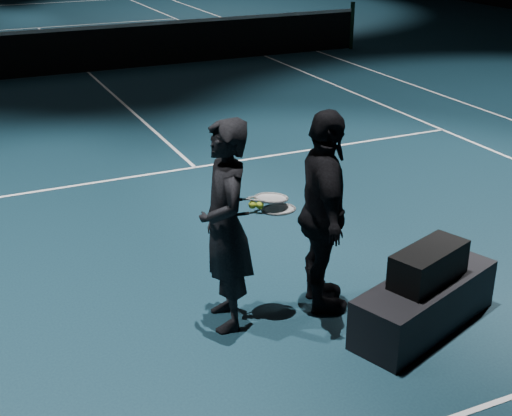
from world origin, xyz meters
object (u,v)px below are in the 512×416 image
(player_bench, at_px, (425,303))
(tennis_balls, at_px, (256,203))
(racket_bag, at_px, (429,265))
(racket_lower, at_px, (279,209))
(player_b, at_px, (324,213))
(player_a, at_px, (225,226))
(racket_upper, at_px, (271,198))

(player_bench, distance_m, tennis_balls, 1.64)
(player_bench, relative_size, racket_bag, 2.00)
(racket_lower, relative_size, tennis_balls, 5.67)
(player_b, bearing_deg, player_bench, -117.94)
(racket_lower, bearing_deg, tennis_balls, 178.53)
(player_a, xyz_separation_m, racket_upper, (0.40, -0.01, 0.18))
(player_bench, bearing_deg, racket_lower, 125.27)
(racket_bag, bearing_deg, player_bench, 0.00)
(racket_lower, relative_size, racket_upper, 1.00)
(player_bench, height_order, racket_bag, racket_bag)
(player_a, height_order, player_b, same)
(racket_upper, distance_m, tennis_balls, 0.15)
(racket_upper, bearing_deg, racket_lower, -42.66)
(player_a, xyz_separation_m, tennis_balls, (0.25, -0.03, 0.17))
(racket_bag, distance_m, player_b, 0.94)
(player_bench, height_order, player_a, player_a)
(player_bench, distance_m, player_a, 1.77)
(player_b, xyz_separation_m, racket_upper, (-0.44, 0.09, 0.18))
(player_b, distance_m, racket_lower, 0.41)
(racket_lower, bearing_deg, player_bench, -27.76)
(player_b, bearing_deg, racket_lower, 101.86)
(player_b, distance_m, racket_upper, 0.49)
(player_b, height_order, tennis_balls, player_b)
(player_bench, bearing_deg, player_a, 132.61)
(racket_bag, relative_size, player_b, 0.41)
(racket_bag, bearing_deg, player_a, 132.61)
(player_a, height_order, racket_upper, player_a)
(tennis_balls, bearing_deg, racket_lower, -8.44)
(racket_upper, bearing_deg, player_a, -178.29)
(player_b, height_order, racket_upper, player_b)
(racket_bag, xyz_separation_m, player_a, (-1.46, 0.75, 0.31))
(player_bench, bearing_deg, racket_upper, 124.73)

